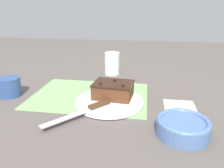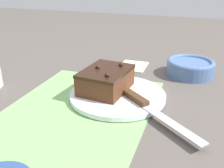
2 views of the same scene
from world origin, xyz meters
name	(u,v)px [view 2 (image 2 of 2)]	position (x,y,z in m)	size (l,w,h in m)	color
ground_plane	(78,110)	(0.00, 0.00, 0.00)	(3.00, 3.00, 0.00)	#544C47
placemat_woven	(78,110)	(0.00, 0.00, 0.00)	(0.46, 0.34, 0.00)	#7AB266
cake_plate	(118,95)	(-0.09, 0.07, 0.01)	(0.25, 0.25, 0.01)	white
chocolate_cake	(106,80)	(-0.10, 0.04, 0.05)	(0.16, 0.12, 0.07)	#512D19
serving_knife	(147,106)	(-0.04, 0.16, 0.02)	(0.18, 0.21, 0.01)	#472D19
small_bowl	(190,67)	(-0.33, 0.24, 0.03)	(0.15, 0.15, 0.05)	#4C6B9E
folded_napkin	(133,66)	(-0.35, 0.05, 0.00)	(0.11, 0.09, 0.01)	beige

